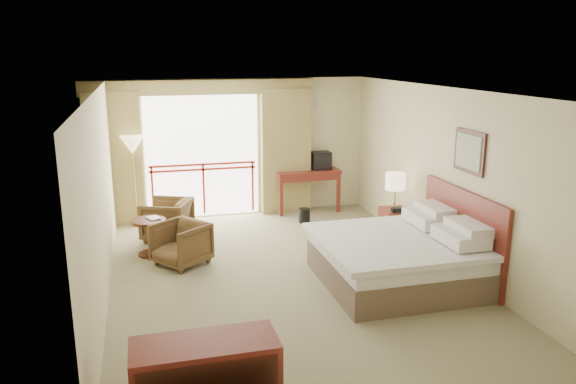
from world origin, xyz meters
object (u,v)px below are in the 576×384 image
object	(u,v)px
table_lamp	(395,182)
wastebasket	(304,215)
armchair_near	(182,264)
side_table	(149,231)
nightstand	(395,226)
bed	(400,258)
desk	(306,178)
armchair_far	(168,239)
floor_lamp	(132,149)
tv	(321,161)

from	to	relation	value
table_lamp	wastebasket	distance (m)	2.11
wastebasket	armchair_near	bearing A→B (deg)	-146.85
side_table	nightstand	bearing A→B (deg)	-6.83
table_lamp	armchair_near	size ratio (longest dim) A/B	0.81
bed	armchair_near	size ratio (longest dim) A/B	2.88
desk	armchair_far	distance (m)	3.18
wastebasket	armchair_far	bearing A→B (deg)	-172.94
floor_lamp	armchair_near	bearing A→B (deg)	-73.76
wastebasket	armchair_far	xyz separation A→B (m)	(-2.61, -0.32, -0.14)
desk	armchair_near	size ratio (longest dim) A/B	1.79
bed	floor_lamp	xyz separation A→B (m)	(-3.61, 3.76, 1.10)
wastebasket	table_lamp	bearing A→B (deg)	-52.66
desk	tv	bearing A→B (deg)	-7.35
wastebasket	armchair_near	distance (m)	2.95
bed	nightstand	xyz separation A→B (m)	(0.66, 1.56, -0.07)
bed	armchair_far	size ratio (longest dim) A/B	2.71
table_lamp	armchair_near	distance (m)	3.77
nightstand	floor_lamp	distance (m)	4.94
nightstand	armchair_far	xyz separation A→B (m)	(-3.75, 1.23, -0.30)
table_lamp	desk	bearing A→B (deg)	110.30
nightstand	armchair_near	distance (m)	3.62
floor_lamp	armchair_far	bearing A→B (deg)	-61.96
bed	armchair_far	bearing A→B (deg)	137.89
bed	wastebasket	distance (m)	3.16
tv	floor_lamp	size ratio (longest dim) A/B	0.23
desk	floor_lamp	distance (m)	3.49
desk	tv	size ratio (longest dim) A/B	3.34
bed	tv	xyz separation A→B (m)	(0.09, 3.91, 0.66)
armchair_near	floor_lamp	bearing A→B (deg)	158.94
table_lamp	armchair_near	world-z (taller)	table_lamp
armchair_far	bed	bearing A→B (deg)	70.94
table_lamp	wastebasket	size ratio (longest dim) A/B	2.16
wastebasket	floor_lamp	world-z (taller)	floor_lamp
desk	bed	bearing A→B (deg)	-82.37
side_table	floor_lamp	bearing A→B (deg)	96.58
bed	wastebasket	size ratio (longest dim) A/B	7.74
table_lamp	armchair_far	size ratio (longest dim) A/B	0.76
tv	armchair_far	distance (m)	3.53
nightstand	wastebasket	world-z (taller)	nightstand
floor_lamp	bed	bearing A→B (deg)	-46.19
table_lamp	tv	bearing A→B (deg)	104.01
tv	side_table	bearing A→B (deg)	-162.72
bed	desk	distance (m)	3.99
tv	wastebasket	size ratio (longest dim) A/B	1.44
side_table	floor_lamp	size ratio (longest dim) A/B	0.35
table_lamp	tv	size ratio (longest dim) A/B	1.50
tv	wastebasket	xyz separation A→B (m)	(-0.57, -0.80, -0.90)
bed	desk	xyz separation A→B (m)	(-0.21, 3.98, 0.29)
nightstand	side_table	distance (m)	4.10
bed	table_lamp	distance (m)	1.88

